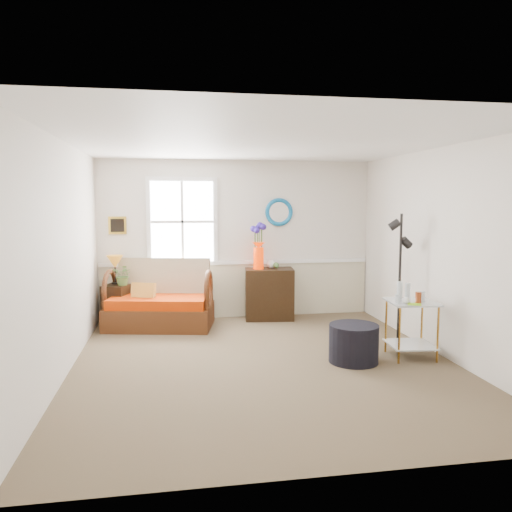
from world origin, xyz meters
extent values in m
cube|color=brown|center=(0.00, 0.00, 0.00)|extent=(4.50, 5.00, 0.01)
cube|color=white|center=(0.00, 0.00, 2.60)|extent=(4.50, 5.00, 0.01)
cube|color=silver|center=(0.00, 2.50, 1.30)|extent=(4.50, 0.01, 2.60)
cube|color=silver|center=(0.00, -2.50, 1.30)|extent=(4.50, 0.01, 2.60)
cube|color=silver|center=(-2.25, 0.00, 1.30)|extent=(0.01, 5.00, 2.60)
cube|color=silver|center=(2.25, 0.00, 1.30)|extent=(0.01, 5.00, 2.60)
cube|color=beige|center=(0.00, 2.48, 0.45)|extent=(4.46, 0.02, 0.90)
cube|color=white|center=(0.00, 2.47, 0.92)|extent=(4.46, 0.04, 0.06)
cube|color=gold|center=(-1.92, 2.48, 1.55)|extent=(0.28, 0.03, 0.28)
torus|color=#157BB1|center=(0.70, 2.48, 1.75)|extent=(0.47, 0.07, 0.47)
imported|color=#527E3E|center=(-1.82, 2.18, 0.76)|extent=(0.42, 0.43, 0.26)
cylinder|color=black|center=(1.07, -0.12, 0.23)|extent=(0.78, 0.78, 0.46)
camera|label=1|loc=(-1.06, -5.69, 1.92)|focal=35.00mm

